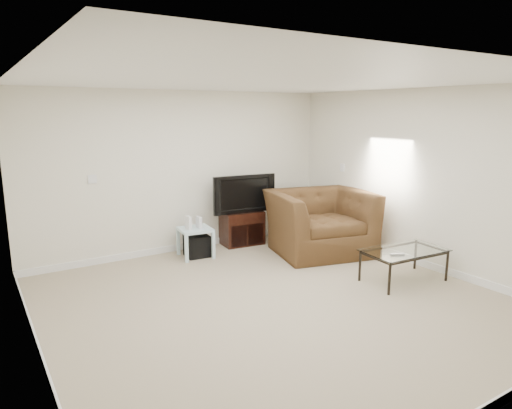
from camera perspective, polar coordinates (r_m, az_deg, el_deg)
floor at (r=5.44m, az=2.43°, el=-12.07°), size 5.00×5.00×0.00m
ceiling at (r=4.99m, az=2.68°, el=15.23°), size 5.00×5.00×0.00m
wall_back at (r=7.23m, az=-8.94°, el=4.03°), size 5.00×0.02×2.50m
wall_left at (r=4.19m, az=-26.68°, el=-2.48°), size 0.02×5.00×2.50m
wall_right at (r=6.80m, az=20.07°, el=3.00°), size 0.02×5.00×2.50m
plate_back at (r=6.79m, az=-19.78°, el=3.00°), size 0.12×0.02×0.12m
plate_right_switch at (r=7.86m, az=10.74°, el=4.55°), size 0.02×0.09×0.13m
plate_right_outlet at (r=7.82m, az=11.98°, el=-2.62°), size 0.02×0.08×0.12m
tv_stand at (r=7.63m, az=-1.84°, el=-2.88°), size 0.71×0.53×0.56m
dvd_player at (r=7.55m, az=-1.73°, el=-1.58°), size 0.42×0.31×0.06m
television at (r=7.48m, az=-1.78°, el=1.45°), size 1.02×0.31×0.62m
side_table at (r=7.02m, az=-7.57°, el=-4.73°), size 0.52×0.52×0.45m
subwoofer at (r=7.06m, az=-7.39°, el=-5.17°), size 0.37×0.37×0.34m
game_console at (r=6.89m, az=-8.47°, el=-2.26°), size 0.05×0.15×0.21m
game_case at (r=6.94m, az=-7.15°, el=-2.24°), size 0.05×0.13×0.18m
recliner at (r=7.17m, az=8.08°, el=-0.91°), size 1.67×1.29×1.30m
coffee_table at (r=6.29m, az=17.95°, el=-7.25°), size 1.12×0.69×0.42m
remote at (r=5.98m, az=17.26°, el=-5.96°), size 0.17×0.12×0.02m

